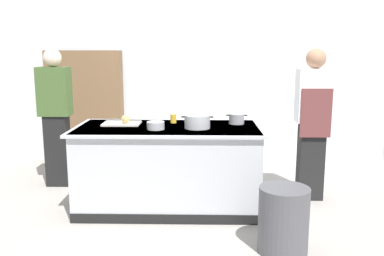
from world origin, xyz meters
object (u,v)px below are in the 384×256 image
Objects in this scene: sauce_pan at (237,119)px; trash_bin at (283,220)px; stock_pot at (197,122)px; person_chef at (313,121)px; mixing_bowl at (156,125)px; person_guest at (56,115)px; juice_cup at (173,119)px; bookshelf at (86,108)px; onion at (125,119)px.

sauce_pan is 0.41× the size of trash_bin.
stock_pot is 1.36m from person_chef.
mixing_bowl is at bearing -170.22° from stock_pot.
person_chef is 3.11m from person_guest.
stock_pot is 1.36m from trash_bin.
sauce_pan is 1.29× the size of mixing_bowl.
stock_pot is at bearing 9.78° from mixing_bowl.
juice_cup is 1.72m from trash_bin.
juice_cup is 0.18× the size of trash_bin.
bookshelf is at bearing 132.11° from stock_pot.
stock_pot is at bearing -11.93° from onion.
sauce_pan is at bearing -37.06° from bookshelf.
juice_cup is at bearing -47.70° from bookshelf.
person_chef is 3.34m from bookshelf.
stock_pot is at bearing -48.88° from juice_cup.
stock_pot is 2.53m from bookshelf.
person_guest is at bearing 145.24° from trash_bin.
trash_bin is 3.12m from person_guest.
person_chef is at bearing 6.35° from onion.
onion is 0.53m from juice_cup.
person_chef reaches higher than trash_bin.
juice_cup is at bearing 67.76° from mixing_bowl.
person_guest reaches higher than stock_pot.
bookshelf is (-1.69, 1.87, -0.12)m from stock_pot.
sauce_pan is 0.88m from person_chef.
sauce_pan is at bearing 104.55° from trash_bin.
bookshelf is at bearing -177.72° from person_guest.
stock_pot is at bearing 128.80° from trash_bin.
person_chef is at bearing 66.90° from trash_bin.
person_guest reaches higher than bookshelf.
person_chef reaches higher than sauce_pan.
mixing_bowl is at bearing -56.92° from bookshelf.
person_chef is (1.57, 0.09, -0.04)m from juice_cup.
juice_cup reaches higher than trash_bin.
person_chef is at bearing -26.27° from bookshelf.
person_chef is at bearing 15.22° from mixing_bowl.
trash_bin is (1.52, -1.08, -0.68)m from onion.
trash_bin is 0.33× the size of person_guest.
stock_pot is at bearing -47.89° from bookshelf.
onion is at bearing 146.08° from mixing_bowl.
juice_cup is at bearing 129.40° from trash_bin.
juice_cup is (-0.27, 0.31, -0.02)m from stock_pot.
person_guest is at bearing 165.85° from sauce_pan.
bookshelf is (-2.12, 1.60, -0.10)m from sauce_pan.
mixing_bowl is 1.58m from trash_bin.
trash_bin is at bearing 151.22° from person_chef.
mixing_bowl is at bearing -33.92° from onion.
stock_pot is 1.43× the size of sauce_pan.
person_guest is at bearing 76.37° from person_chef.
bookshelf reaches higher than trash_bin.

